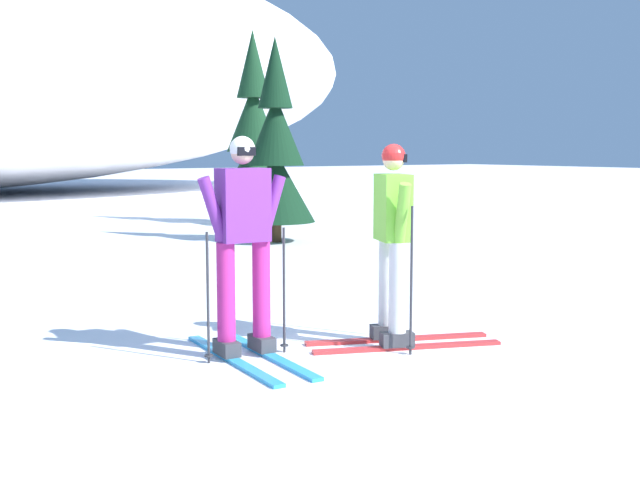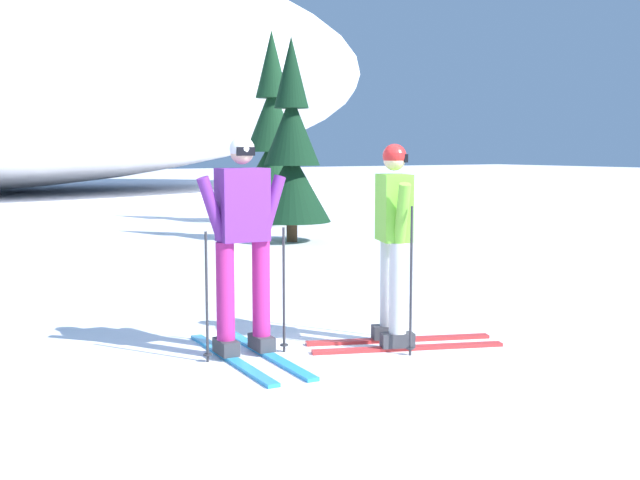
{
  "view_description": "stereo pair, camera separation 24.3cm",
  "coord_description": "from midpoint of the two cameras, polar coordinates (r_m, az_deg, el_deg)",
  "views": [
    {
      "loc": [
        -3.62,
        -4.83,
        1.71
      ],
      "look_at": [
        0.07,
        0.68,
        0.95
      ],
      "focal_mm": 44.63,
      "sensor_mm": 36.0,
      "label": 1
    },
    {
      "loc": [
        -3.42,
        -4.96,
        1.71
      ],
      "look_at": [
        0.07,
        0.68,
        0.95
      ],
      "focal_mm": 44.63,
      "sensor_mm": 36.0,
      "label": 2
    }
  ],
  "objects": [
    {
      "name": "skier_purple_jacket",
      "position": [
        6.53,
        -6.55,
        -0.19
      ],
      "size": [
        0.78,
        1.75,
        1.81
      ],
      "color": "#2893CC",
      "rests_on": "ground"
    },
    {
      "name": "pine_tree_right",
      "position": [
        14.6,
        -3.68,
        5.96
      ],
      "size": [
        1.44,
        1.44,
        3.74
      ],
      "color": "#47301E",
      "rests_on": "ground"
    },
    {
      "name": "ground_plane",
      "position": [
        6.27,
        1.84,
        -9.31
      ],
      "size": [
        120.0,
        120.0,
        0.0
      ],
      "primitive_type": "plane",
      "color": "white"
    },
    {
      "name": "pine_tree_far_right",
      "position": [
        18.18,
        -5.17,
        6.89
      ],
      "size": [
        1.68,
        1.68,
        4.36
      ],
      "color": "#47301E",
      "rests_on": "ground"
    },
    {
      "name": "skier_lime_jacket",
      "position": [
        6.88,
        4.29,
        -0.16
      ],
      "size": [
        1.71,
        0.99,
        1.75
      ],
      "color": "red",
      "rests_on": "ground"
    }
  ]
}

